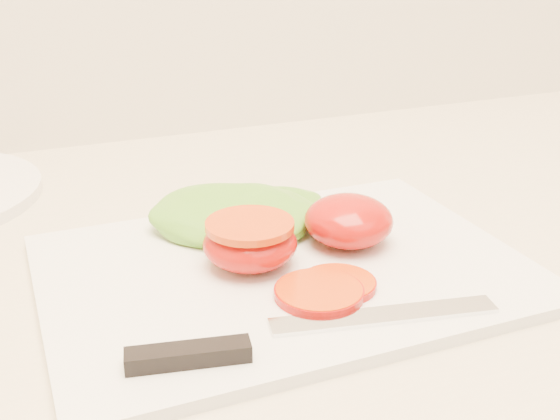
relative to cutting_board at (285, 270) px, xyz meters
name	(u,v)px	position (x,y,z in m)	size (l,w,h in m)	color
cutting_board	(285,270)	(0.00, 0.00, 0.00)	(0.39, 0.28, 0.01)	white
tomato_half_dome	(349,221)	(0.07, 0.02, 0.03)	(0.08, 0.08, 0.04)	#B50C07
tomato_half_cut	(250,241)	(-0.03, 0.01, 0.03)	(0.08, 0.08, 0.04)	#B50C07
tomato_slice_0	(319,292)	(0.00, -0.06, 0.01)	(0.07, 0.07, 0.01)	#CD4B10
tomato_slice_1	(337,284)	(0.02, -0.05, 0.01)	(0.06, 0.06, 0.01)	#CD4B10
lettuce_leaf_0	(234,216)	(-0.02, 0.08, 0.02)	(0.15, 0.10, 0.03)	#599D29
lettuce_leaf_1	(281,209)	(0.03, 0.09, 0.02)	(0.10, 0.07, 0.02)	#599D29
knife	(271,338)	(-0.05, -0.10, 0.01)	(0.27, 0.05, 0.01)	silver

